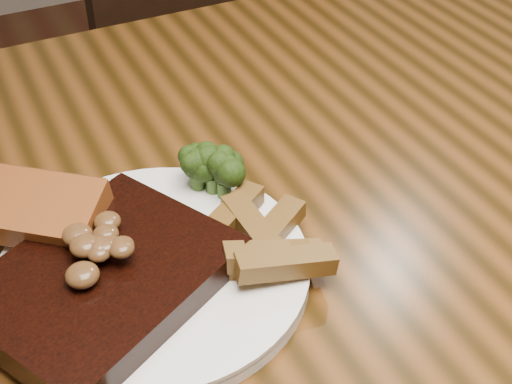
# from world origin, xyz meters

# --- Properties ---
(dining_table) EXTENTS (1.60, 0.90, 0.75)m
(dining_table) POSITION_xyz_m (0.00, 0.00, 0.66)
(dining_table) COLOR #522D10
(dining_table) RESTS_ON ground
(chair_far) EXTENTS (0.51, 0.51, 0.96)m
(chair_far) POSITION_xyz_m (0.19, 0.69, 0.53)
(chair_far) COLOR black
(chair_far) RESTS_ON ground
(plate) EXTENTS (0.32, 0.32, 0.01)m
(plate) POSITION_xyz_m (-0.12, -0.02, 0.76)
(plate) COLOR white
(plate) RESTS_ON dining_table
(steak) EXTENTS (0.24, 0.22, 0.03)m
(steak) POSITION_xyz_m (-0.16, -0.03, 0.78)
(steak) COLOR black
(steak) RESTS_ON plate
(steak_bone) EXTENTS (0.12, 0.07, 0.02)m
(steak_bone) POSITION_xyz_m (-0.16, -0.09, 0.77)
(steak_bone) COLOR #C0B295
(steak_bone) RESTS_ON plate
(mushroom_pile) EXTENTS (0.07, 0.07, 0.03)m
(mushroom_pile) POSITION_xyz_m (-0.15, -0.02, 0.80)
(mushroom_pile) COLOR #58351B
(mushroom_pile) RESTS_ON steak
(garlic_bread) EXTENTS (0.13, 0.12, 0.03)m
(garlic_bread) POSITION_xyz_m (-0.19, 0.06, 0.77)
(garlic_bread) COLOR brown
(garlic_bread) RESTS_ON plate
(potato_wedges) EXTENTS (0.11, 0.11, 0.02)m
(potato_wedges) POSITION_xyz_m (-0.04, -0.03, 0.77)
(potato_wedges) COLOR brown
(potato_wedges) RESTS_ON plate
(broccoli_cluster) EXTENTS (0.07, 0.07, 0.04)m
(broccoli_cluster) POSITION_xyz_m (-0.04, 0.06, 0.78)
(broccoli_cluster) COLOR #263C0D
(broccoli_cluster) RESTS_ON plate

